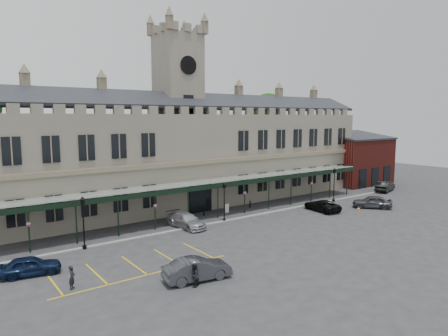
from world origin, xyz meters
TOP-DOWN VIEW (x-y plane):
  - ground at (0.00, 0.00)m, footprint 140.00×140.00m
  - station_building at (0.00, 15.91)m, footprint 60.00×10.36m
  - clock_tower at (0.00, 16.00)m, footprint 5.60×5.60m
  - canopy at (0.00, 7.46)m, footprint 50.00×4.10m
  - brick_annex at (34.00, 12.97)m, footprint 12.40×8.36m
  - kerb at (0.00, 5.50)m, footprint 60.00×0.40m
  - parking_markings at (-14.00, -1.50)m, footprint 16.00×6.00m
  - tree_behind_mid at (8.00, 25.00)m, footprint 6.00×6.00m
  - tree_behind_right at (24.00, 25.00)m, footprint 6.00×6.00m
  - lamp_post_left at (-15.91, 5.32)m, footprint 0.45×0.45m
  - lamp_post_mid at (-0.27, 5.58)m, footprint 0.42×0.42m
  - lamp_post_right at (18.35, 5.18)m, footprint 0.45×0.45m
  - traffic_cone at (15.86, -0.59)m, footprint 0.41×0.41m
  - sign_board at (2.45, 8.70)m, footprint 0.63×0.18m
  - bollard_left at (-0.60, 9.21)m, footprint 0.17×0.17m
  - bollard_right at (6.45, 9.07)m, footprint 0.17×0.17m
  - car_left_a at (-21.00, 1.69)m, footprint 4.51×2.50m
  - car_left_b at (-11.50, -6.39)m, footprint 5.18×2.56m
  - car_taxi at (-5.00, 5.95)m, footprint 2.66×5.40m
  - car_van at (12.57, 2.43)m, footprint 2.81×5.21m
  - car_right_a at (19.00, -0.40)m, footprint 4.57×4.91m
  - car_right_b at (31.00, 5.21)m, footprint 5.36×3.14m
  - person_a at (-19.20, -2.64)m, footprint 0.66×0.73m
  - person_b at (-12.30, -7.26)m, footprint 1.03×0.99m

SIDE VIEW (x-z plane):
  - ground at x=0.00m, z-range 0.00..0.00m
  - parking_markings at x=-14.00m, z-range -0.01..0.01m
  - kerb at x=0.00m, z-range 0.00..0.12m
  - traffic_cone at x=15.86m, z-range -0.01..0.64m
  - bollard_right at x=6.45m, z-range 0.00..0.94m
  - bollard_left at x=-0.60m, z-range 0.00..0.98m
  - sign_board at x=2.45m, z-range -0.01..1.08m
  - car_van at x=12.57m, z-range 0.00..1.39m
  - car_left_a at x=-21.00m, z-range 0.00..1.45m
  - car_taxi at x=-5.00m, z-range 0.00..1.51m
  - car_left_b at x=-11.50m, z-range 0.00..1.63m
  - car_right_a at x=19.00m, z-range 0.00..1.64m
  - person_a at x=-19.20m, z-range 0.00..1.67m
  - car_right_b at x=31.00m, z-range 0.00..1.67m
  - person_b at x=-12.30m, z-range 0.00..1.68m
  - canopy at x=0.00m, z-range 0.25..4.55m
  - lamp_post_mid at x=-0.27m, z-range 0.42..4.91m
  - lamp_post_right at x=18.35m, z-range 0.44..5.19m
  - lamp_post_left at x=-15.91m, z-range 0.44..5.24m
  - brick_annex at x=34.00m, z-range -0.46..8.77m
  - station_building at x=0.00m, z-range -2.18..15.12m
  - tree_behind_mid at x=8.00m, z-range 4.81..20.81m
  - tree_behind_right at x=24.00m, z-range 4.81..20.81m
  - clock_tower at x=0.00m, z-range 0.71..25.51m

